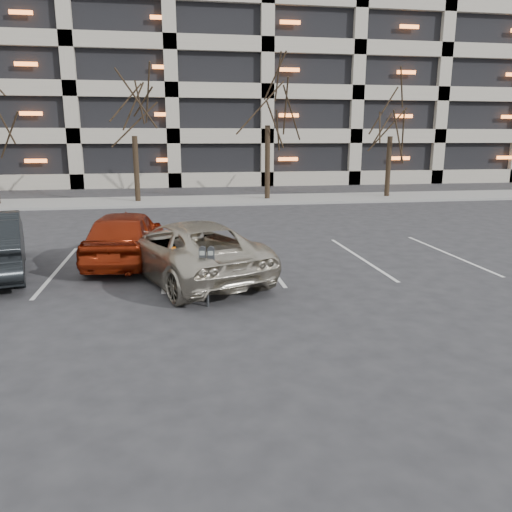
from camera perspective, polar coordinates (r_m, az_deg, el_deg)
The scene contains 10 objects.
ground at distance 11.72m, azimuth -3.64°, elevation -3.58°, with size 140.00×140.00×0.00m, color #28282B.
sidewalk at distance 27.38m, azimuth -7.01°, elevation 6.29°, with size 80.00×4.00×0.12m, color gray.
stall_lines at distance 13.89m, azimuth -10.35°, elevation -1.04°, with size 16.90×5.20×0.00m.
parking_garage at distance 47.22m, azimuth 7.33°, elevation 20.44°, with size 52.00×20.00×19.00m.
tree_b at distance 27.31m, azimuth -13.97°, elevation 17.61°, with size 3.40×3.40×7.74m.
tree_c at distance 27.79m, azimuth 1.37°, elevation 19.75°, with size 3.94×3.94×8.96m.
tree_d at distance 29.79m, azimuth 15.34°, elevation 17.10°, with size 3.39×3.39×7.70m.
parking_meter at distance 10.18m, azimuth -5.63°, elevation -0.65°, with size 0.34×0.18×1.25m.
suv_silver at distance 12.42m, azimuth -7.74°, elevation 0.74°, with size 4.18×5.71×1.45m.
car_red at distance 14.31m, azimuth -14.67°, elevation 2.23°, with size 1.78×4.42×1.50m, color maroon.
Camera 1 is at (-1.07, -11.16, 3.43)m, focal length 35.00 mm.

